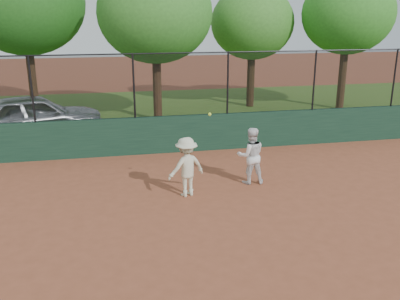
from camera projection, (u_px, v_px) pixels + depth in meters
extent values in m
plane|color=brown|center=(183.00, 242.00, 8.87)|extent=(80.00, 80.00, 0.00)
cube|color=#1B3D2A|center=(152.00, 135.00, 14.31)|extent=(26.00, 0.20, 1.20)
cube|color=#375A1C|center=(139.00, 114.00, 20.10)|extent=(36.00, 12.00, 0.01)
imported|color=#A3A7AD|center=(35.00, 116.00, 15.96)|extent=(5.12, 3.22, 1.62)
imported|color=white|center=(251.00, 156.00, 11.74)|extent=(0.78, 0.62, 1.52)
imported|color=beige|center=(186.00, 167.00, 10.92)|extent=(1.10, 0.85, 1.49)
sphere|color=#CFF837|center=(210.00, 114.00, 10.22)|extent=(0.08, 0.08, 0.08)
cube|color=black|center=(150.00, 86.00, 13.83)|extent=(26.00, 0.02, 2.00)
cylinder|color=black|center=(149.00, 53.00, 13.55)|extent=(26.00, 0.04, 0.04)
cylinder|color=black|center=(32.00, 89.00, 13.16)|extent=(0.06, 0.06, 2.00)
cylinder|color=black|center=(134.00, 86.00, 13.74)|extent=(0.06, 0.06, 2.00)
cylinder|color=black|center=(228.00, 83.00, 14.32)|extent=(0.06, 0.06, 2.00)
cylinder|color=black|center=(314.00, 80.00, 14.90)|extent=(0.06, 0.06, 2.00)
cylinder|color=black|center=(394.00, 78.00, 15.48)|extent=(0.06, 0.06, 2.00)
cylinder|color=#462B18|center=(33.00, 82.00, 19.76)|extent=(0.36, 0.36, 2.81)
ellipsoid|color=#205819|center=(24.00, 3.00, 18.77)|extent=(5.08, 4.62, 4.39)
cylinder|color=#4B2D1A|center=(157.00, 90.00, 18.52)|extent=(0.36, 0.36, 2.59)
ellipsoid|color=#327224|center=(155.00, 13.00, 17.62)|extent=(4.58, 4.16, 3.95)
cylinder|color=#3A2513|center=(251.00, 81.00, 21.41)|extent=(0.36, 0.36, 2.42)
ellipsoid|color=#377124|center=(253.00, 23.00, 20.61)|extent=(3.89, 3.54, 3.36)
cylinder|color=#472D19|center=(342.00, 80.00, 20.77)|extent=(0.36, 0.36, 2.72)
ellipsoid|color=#2E7621|center=(348.00, 13.00, 19.89)|extent=(4.19, 3.81, 3.62)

